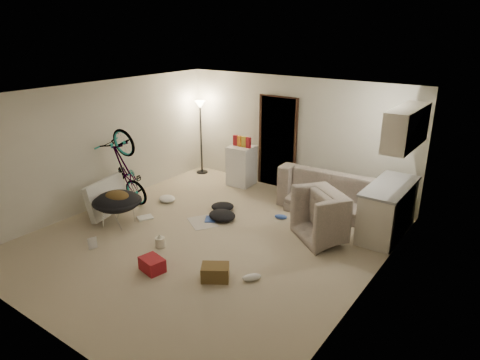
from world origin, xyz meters
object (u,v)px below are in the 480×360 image
Objects in this scene: saucer_chair at (118,206)px; drink_case_a at (215,272)px; bicycle at (127,185)px; mini_fridge at (241,166)px; floor_lamp at (201,122)px; drink_case_b at (152,264)px; kitchen_counter at (388,210)px; tv_box at (107,197)px; juicer at (160,241)px; armchair at (336,220)px; sofa at (334,195)px.

saucer_chair reaches higher than drink_case_a.
mini_fridge is (1.19, 2.36, 0.01)m from bicycle.
floor_lamp is 4.75m from drink_case_b.
kitchen_counter is 3.77× the size of drink_case_a.
drink_case_b is at bearing -59.10° from floor_lamp.
tv_box is at bearing 135.36° from drink_case_a.
bicycle is 2.05m from juicer.
bicycle reaches higher than armchair.
sofa is 2.38× the size of saucer_chair.
sofa is at bearing 45.12° from saucer_chair.
kitchen_counter is at bearing 42.82° from juicer.
kitchen_counter is 5.06m from bicycle.
sofa is 4.49m from tv_box.
tv_box is at bearing -88.07° from floor_lamp.
sofa reaches higher than drink_case_a.
drink_case_b is (1.69, -0.77, -0.27)m from saucer_chair.
drink_case_a is at bearing -47.44° from floor_lamp.
saucer_chair is (-3.49, -1.87, 0.05)m from armchair.
kitchen_counter is at bearing 12.09° from tv_box.
saucer_chair is at bearing -148.72° from kitchen_counter.
saucer_chair is at bearing 41.39° from sofa.
armchair is 3.04m from juicer.
sofa is at bearing -3.15° from floor_lamp.
kitchen_counter is 4.13m from drink_case_b.
mini_fridge reaches higher than juicer.
drink_case_a is (2.61, -0.40, -0.26)m from saucer_chair.
saucer_chair is 3.76× the size of juicer.
juicer is at bearing 136.64° from drink_case_a.
juicer is at bearing 79.51° from armchair.
floor_lamp reaches higher than sofa.
armchair is at bearing -74.79° from bicycle.
bicycle is at bearing -159.10° from kitchen_counter.
drink_case_a is (3.18, -0.60, -0.23)m from tv_box.
kitchen_counter is 1.65× the size of mini_fridge.
juicer is at bearing -7.79° from saucer_chair.
tv_box is at bearing 168.45° from drink_case_b.
armchair is 3.20m from drink_case_b.
saucer_chair is at bearing -142.26° from bicycle.
bicycle reaches higher than sofa.
floor_lamp is at bearing 172.34° from kitchen_counter.
drink_case_a is 1.67× the size of juicer.
armchair is 4.23m from bicycle.
drink_case_b is at bearing 92.92° from armchair.
drink_case_b is (2.26, -0.97, -0.24)m from tv_box.
floor_lamp reaches higher than kitchen_counter.
floor_lamp is at bearing 132.63° from drink_case_b.
tv_box is at bearing 34.38° from sofa.
floor_lamp is 2.61m from bicycle.
bicycle is 1.84× the size of mini_fridge.
mini_fridge reaches higher than saucer_chair.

